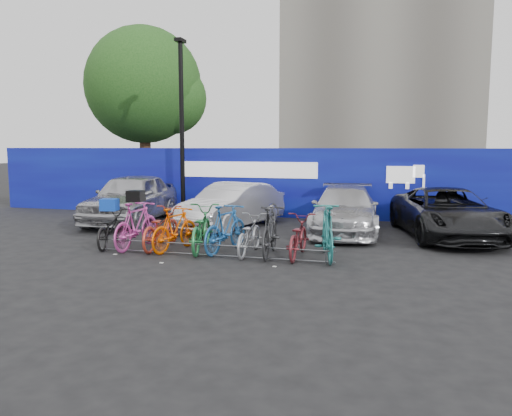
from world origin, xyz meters
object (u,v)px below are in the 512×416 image
(bike_3, at_px, (175,229))
(bike_7, at_px, (270,231))
(car_0, at_px, (131,198))
(bike_2, at_px, (161,228))
(bike_1, at_px, (137,225))
(bike_6, at_px, (249,235))
(car_2, at_px, (345,210))
(bike_4, at_px, (201,229))
(car_3, at_px, (447,213))
(bike_5, at_px, (226,228))
(lamppost, at_px, (182,123))
(bike_rack, at_px, (210,250))
(bike_0, at_px, (110,229))
(bike_8, at_px, (298,237))
(car_1, at_px, (232,206))
(bike_9, at_px, (328,232))
(tree, at_px, (149,88))

(bike_3, distance_m, bike_7, 2.30)
(car_0, relative_size, bike_2, 2.46)
(bike_1, relative_size, bike_6, 1.10)
(car_2, bearing_deg, bike_3, -138.29)
(bike_4, bearing_deg, bike_7, 165.51)
(car_3, xyz_separation_m, bike_7, (-4.11, -3.50, -0.10))
(bike_5, bearing_deg, bike_4, 13.69)
(car_2, xyz_separation_m, bike_7, (-1.36, -3.59, -0.09))
(bike_6, bearing_deg, bike_2, -1.20)
(car_2, relative_size, bike_2, 2.38)
(lamppost, relative_size, car_3, 1.27)
(bike_rack, height_order, bike_0, bike_0)
(car_2, xyz_separation_m, bike_1, (-4.68, -3.59, -0.08))
(car_0, relative_size, bike_1, 2.46)
(car_2, distance_m, car_3, 2.75)
(car_3, height_order, bike_1, car_3)
(bike_1, bearing_deg, bike_8, -175.38)
(bike_rack, relative_size, bike_6, 3.23)
(bike_1, xyz_separation_m, bike_7, (3.32, -0.00, -0.00))
(bike_8, bearing_deg, bike_2, -0.85)
(bike_4, bearing_deg, bike_6, 166.23)
(car_2, distance_m, bike_5, 4.24)
(bike_rack, relative_size, car_1, 1.36)
(car_1, distance_m, bike_3, 3.52)
(bike_0, bearing_deg, bike_9, 169.18)
(bike_rack, xyz_separation_m, bike_0, (-2.77, 0.47, 0.29))
(car_2, distance_m, bike_0, 6.49)
(bike_4, bearing_deg, bike_5, 171.39)
(car_1, bearing_deg, tree, 148.43)
(bike_4, relative_size, bike_7, 1.08)
(bike_1, bearing_deg, bike_9, -175.47)
(bike_0, xyz_separation_m, bike_6, (3.54, 0.04, 0.00))
(car_0, height_order, bike_7, car_0)
(tree, relative_size, car_3, 1.62)
(tree, bearing_deg, bike_3, -60.65)
(bike_0, height_order, bike_8, bike_8)
(lamppost, height_order, bike_6, lamppost)
(bike_3, xyz_separation_m, bike_8, (2.93, 0.06, -0.05))
(bike_3, distance_m, bike_4, 0.61)
(bike_1, relative_size, bike_7, 1.00)
(bike_0, height_order, bike_7, bike_7)
(bike_3, bearing_deg, tree, -47.70)
(tree, height_order, bike_8, tree)
(bike_0, relative_size, bike_7, 0.91)
(tree, bearing_deg, car_1, -48.01)
(lamppost, distance_m, car_3, 9.20)
(bike_rack, distance_m, car_2, 4.86)
(car_0, relative_size, bike_3, 2.71)
(tree, distance_m, bike_4, 12.74)
(bike_0, relative_size, bike_1, 0.90)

